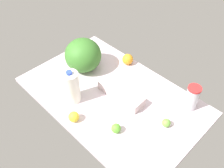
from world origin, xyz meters
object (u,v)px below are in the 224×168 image
Objects in this scene: egg_carton at (121,93)px; lime_near_front at (166,123)px; watermelon at (83,55)px; lemon_loose at (74,117)px; milk_jug at (71,87)px; orange_by_jug at (128,59)px; lime_far_back at (116,128)px; tumbler_cup at (192,98)px.

lime_near_front is (35.08, 2.11, -0.65)cm from egg_carton.
watermelon is 49.12cm from lemon_loose.
milk_jug is at bearing -131.92° from egg_carton.
orange_by_jug is (0.36, 52.18, -7.29)cm from milk_jug.
watermelon is 1.08× the size of milk_jug.
lime_far_back is 0.87× the size of lemon_loose.
lime_far_back is (37.44, 1.97, -8.51)cm from milk_jug.
lemon_loose is at bearing -36.54° from milk_jug.
egg_carton is 27.64cm from lime_far_back.
orange_by_jug is at bearing 102.21° from lemon_loose.
tumbler_cup reaches higher than lime_far_back.
lime_far_back is 1.10× the size of lime_near_front.
orange_by_jug reaches higher than lime_near_front.
watermelon reaches higher than egg_carton.
egg_carton is at bearing -176.55° from lime_near_front.
orange_by_jug is at bearing 176.12° from tumbler_cup.
milk_jug is 4.25× the size of lime_far_back.
tumbler_cup is at bearing 32.50° from egg_carton.
milk_jug is at bearing -155.00° from lime_near_front.
lime_near_front is at bearing 52.88° from lime_far_back.
tumbler_cup is at bearing 40.15° from milk_jug.
egg_carton is 34.81cm from orange_by_jug.
lime_far_back is 26.57cm from lemon_loose.
egg_carton is (39.18, -1.63, -8.84)cm from watermelon.
milk_jug reaches higher than watermelon.
orange_by_jug is 1.24× the size of lemon_loose.
lime_far_back is at bearing -22.67° from watermelon.
orange_by_jug is (-20.12, 28.39, 0.84)cm from egg_carton.
orange_by_jug reaches higher than egg_carton.
orange_by_jug is at bearing 89.60° from milk_jug.
tumbler_cup is 50.76cm from lime_far_back.
lemon_loose is (-41.67, -36.18, 0.70)cm from lime_near_front.
lime_far_back is 62.43cm from orange_by_jug.
lemon_loose is at bearing -126.52° from tumbler_cup.
lemon_loose is at bearing -152.52° from lime_far_back.
lime_far_back is at bearing -113.17° from tumbler_cup.
watermelon is 4.58× the size of lime_far_back.
lemon_loose is at bearing -139.03° from lime_near_front.
orange_by_jug is (-56.91, 3.86, -4.66)cm from tumbler_cup.
watermelon is at bearing 132.38° from lemon_loose.
orange_by_jug reaches higher than lemon_loose.
watermelon is 0.79× the size of egg_carton.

